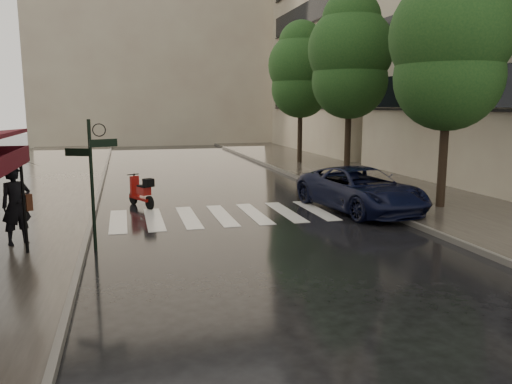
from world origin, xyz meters
name	(u,v)px	position (x,y,z in m)	size (l,w,h in m)	color
ground	(155,289)	(0.00, 0.00, 0.00)	(120.00, 120.00, 0.00)	black
sidewalk_near	(19,192)	(-4.50, 12.00, 0.06)	(6.00, 60.00, 0.12)	#38332D
sidewalk_far	(361,178)	(10.25, 12.00, 0.06)	(5.50, 60.00, 0.12)	#38332D
curb_near	(100,188)	(-1.45, 12.00, 0.07)	(0.12, 60.00, 0.16)	#595651
curb_far	(305,180)	(7.45, 12.00, 0.07)	(0.12, 60.00, 0.16)	#595651
crosswalk	(238,214)	(2.98, 6.00, 0.01)	(7.85, 3.20, 0.01)	silver
signpost	(92,174)	(-1.19, 3.00, 1.83)	(1.17, 0.29, 3.10)	black
haussmann_far	(356,26)	(16.50, 26.00, 9.25)	(8.00, 16.00, 18.50)	tan
backdrop_building	(158,32)	(3.00, 38.00, 10.00)	(22.00, 6.00, 20.00)	tan
tree_near	(450,44)	(9.60, 5.00, 5.32)	(3.80, 3.80, 7.99)	black
tree_mid	(350,56)	(9.50, 12.00, 5.59)	(3.80, 3.80, 8.34)	black
tree_far	(301,70)	(9.70, 19.00, 5.46)	(3.80, 3.80, 8.16)	black
pedestrian_with_umbrella	(14,174)	(-2.98, 3.60, 1.83)	(1.54, 1.55, 2.58)	black
scooter	(142,193)	(0.08, 8.02, 0.50)	(0.88, 1.52, 1.08)	black
parked_car	(360,189)	(7.00, 5.61, 0.71)	(2.35, 5.10, 1.42)	black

